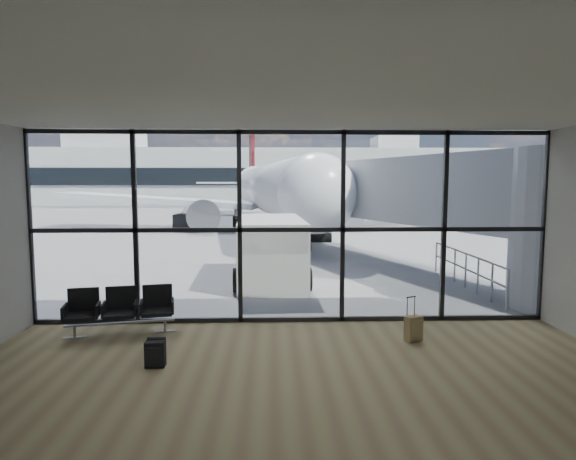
{
  "coord_description": "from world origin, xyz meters",
  "views": [
    {
      "loc": [
        -0.45,
        -11.14,
        3.32
      ],
      "look_at": [
        0.02,
        3.0,
        1.89
      ],
      "focal_mm": 30.0,
      "sensor_mm": 36.0,
      "label": 1
    }
  ],
  "objects": [
    {
      "name": "tree_4",
      "position": [
        -21.0,
        72.0,
        5.25
      ],
      "size": [
        5.61,
        5.61,
        8.07
      ],
      "color": "#382619",
      "rests_on": "ground"
    },
    {
      "name": "glass_curtain_wall",
      "position": [
        0.0,
        0.0,
        2.25
      ],
      "size": [
        12.1,
        0.12,
        4.5
      ],
      "color": "white",
      "rests_on": "ground"
    },
    {
      "name": "tree_0",
      "position": [
        -45.0,
        72.0,
        4.63
      ],
      "size": [
        4.95,
        4.95,
        7.12
      ],
      "color": "#382619",
      "rests_on": "ground"
    },
    {
      "name": "lounge_shell",
      "position": [
        0.0,
        -4.8,
        2.65
      ],
      "size": [
        12.02,
        8.01,
        4.51
      ],
      "color": "brown",
      "rests_on": "ground"
    },
    {
      "name": "traffic_cone_a",
      "position": [
        1.0,
        9.24,
        0.25
      ],
      "size": [
        0.37,
        0.37,
        0.53
      ],
      "color": "#FE390D",
      "rests_on": "ground"
    },
    {
      "name": "ground",
      "position": [
        0.0,
        40.0,
        0.0
      ],
      "size": [
        220.0,
        220.0,
        0.0
      ],
      "primitive_type": "plane",
      "color": "slate",
      "rests_on": "ground"
    },
    {
      "name": "backpack",
      "position": [
        -2.55,
        -2.73,
        0.25
      ],
      "size": [
        0.35,
        0.31,
        0.52
      ],
      "rotation": [
        0.0,
        0.0,
        -0.0
      ],
      "color": "black",
      "rests_on": "ground"
    },
    {
      "name": "tree_5",
      "position": [
        -15.0,
        72.0,
        5.88
      ],
      "size": [
        6.27,
        6.27,
        9.03
      ],
      "color": "#382619",
      "rests_on": "ground"
    },
    {
      "name": "jet_bridge",
      "position": [
        4.9,
        7.07,
        2.76
      ],
      "size": [
        8.0,
        16.5,
        4.33
      ],
      "color": "#A6A8AB",
      "rests_on": "ground"
    },
    {
      "name": "belt_loader",
      "position": [
        -6.49,
        23.65,
        0.6
      ],
      "size": [
        1.79,
        4.0,
        1.79
      ],
      "rotation": [
        0.0,
        0.0,
        -0.09
      ],
      "color": "black",
      "rests_on": "ground"
    },
    {
      "name": "apron_railing",
      "position": [
        5.6,
        3.5,
        0.72
      ],
      "size": [
        0.06,
        5.46,
        1.11
      ],
      "color": "gray",
      "rests_on": "ground"
    },
    {
      "name": "airliner",
      "position": [
        -0.56,
        24.44,
        2.75
      ],
      "size": [
        30.01,
        34.92,
        9.02
      ],
      "rotation": [
        0.0,
        0.0,
        0.13
      ],
      "color": "white",
      "rests_on": "ground"
    },
    {
      "name": "seating_row",
      "position": [
        -3.77,
        -0.72,
        0.56
      ],
      "size": [
        2.28,
        1.04,
        1.01
      ],
      "rotation": [
        0.0,
        0.0,
        0.19
      ],
      "color": "gray",
      "rests_on": "ground"
    },
    {
      "name": "suitcase",
      "position": [
        2.49,
        -1.51,
        0.28
      ],
      "size": [
        0.4,
        0.35,
        0.94
      ],
      "rotation": [
        0.0,
        0.0,
        0.42
      ],
      "color": "olive",
      "rests_on": "ground"
    },
    {
      "name": "tree_3",
      "position": [
        -27.0,
        72.0,
        4.63
      ],
      "size": [
        4.95,
        4.95,
        7.12
      ],
      "color": "#382619",
      "rests_on": "ground"
    },
    {
      "name": "traffic_cone_b",
      "position": [
        0.29,
        13.89,
        0.33
      ],
      "size": [
        0.48,
        0.48,
        0.69
      ],
      "color": "orange",
      "rests_on": "ground"
    },
    {
      "name": "service_van",
      "position": [
        -0.51,
        4.61,
        1.08
      ],
      "size": [
        2.52,
        4.91,
        2.1
      ],
      "rotation": [
        0.0,
        0.0,
        0.04
      ],
      "color": "silver",
      "rests_on": "ground"
    },
    {
      "name": "traffic_cone_c",
      "position": [
        2.65,
        16.31,
        0.26
      ],
      "size": [
        0.39,
        0.39,
        0.55
      ],
      "color": "orange",
      "rests_on": "ground"
    },
    {
      "name": "tree_2",
      "position": [
        -33.0,
        72.0,
        5.88
      ],
      "size": [
        6.27,
        6.27,
        9.03
      ],
      "color": "#382619",
      "rests_on": "ground"
    },
    {
      "name": "tree_1",
      "position": [
        -39.0,
        72.0,
        5.25
      ],
      "size": [
        5.61,
        5.61,
        8.07
      ],
      "color": "#382619",
      "rests_on": "ground"
    },
    {
      "name": "far_terminal",
      "position": [
        -0.59,
        61.97,
        4.21
      ],
      "size": [
        80.0,
        12.2,
        11.0
      ],
      "color": "silver",
      "rests_on": "ground"
    }
  ]
}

